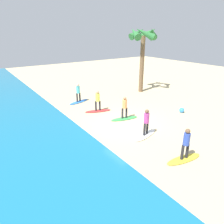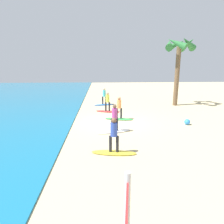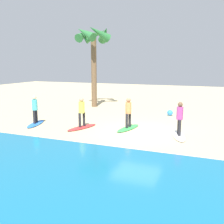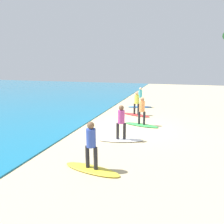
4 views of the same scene
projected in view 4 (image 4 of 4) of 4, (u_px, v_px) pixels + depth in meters
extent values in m
plane|color=#CCB789|center=(134.00, 128.00, 11.63)|extent=(60.00, 60.00, 0.00)
ellipsoid|color=yellow|center=(92.00, 169.00, 6.89)|extent=(0.86, 2.16, 0.09)
cylinder|color=#232328|center=(87.00, 157.00, 6.86)|extent=(0.14, 0.14, 0.78)
cylinder|color=#232328|center=(96.00, 158.00, 6.72)|extent=(0.14, 0.14, 0.78)
cylinder|color=#334CAD|center=(91.00, 138.00, 6.64)|extent=(0.32, 0.32, 0.62)
sphere|color=brown|center=(91.00, 125.00, 6.54)|extent=(0.24, 0.24, 0.24)
ellipsoid|color=white|center=(121.00, 140.00, 9.63)|extent=(1.08, 2.17, 0.09)
cylinder|color=#232328|center=(118.00, 131.00, 9.54)|extent=(0.14, 0.14, 0.78)
cylinder|color=#232328|center=(124.00, 131.00, 9.53)|extent=(0.14, 0.14, 0.78)
cylinder|color=#B74293|center=(121.00, 117.00, 9.38)|extent=(0.32, 0.32, 0.62)
sphere|color=brown|center=(121.00, 108.00, 9.28)|extent=(0.24, 0.24, 0.24)
ellipsoid|color=green|center=(141.00, 125.00, 12.08)|extent=(1.00, 2.17, 0.09)
cylinder|color=#232328|center=(139.00, 118.00, 12.06)|extent=(0.14, 0.14, 0.78)
cylinder|color=#232328|center=(144.00, 118.00, 11.91)|extent=(0.14, 0.14, 0.78)
cylinder|color=#E58C4C|center=(142.00, 106.00, 11.83)|extent=(0.32, 0.32, 0.62)
sphere|color=#9E704C|center=(142.00, 99.00, 11.73)|extent=(0.24, 0.24, 0.24)
ellipsoid|color=red|center=(136.00, 115.00, 14.60)|extent=(1.19, 2.17, 0.09)
cylinder|color=#232328|center=(134.00, 109.00, 14.59)|extent=(0.14, 0.14, 0.78)
cylinder|color=#232328|center=(138.00, 109.00, 14.41)|extent=(0.14, 0.14, 0.78)
cylinder|color=#E0E04C|center=(137.00, 99.00, 14.34)|extent=(0.32, 0.32, 0.62)
sphere|color=tan|center=(137.00, 93.00, 14.25)|extent=(0.24, 0.24, 0.24)
ellipsoid|color=blue|center=(140.00, 107.00, 17.43)|extent=(1.09, 2.17, 0.09)
cylinder|color=#232328|center=(138.00, 102.00, 17.34)|extent=(0.14, 0.14, 0.78)
cylinder|color=#232328|center=(142.00, 102.00, 17.33)|extent=(0.14, 0.14, 0.78)
cylinder|color=#4CC6D1|center=(140.00, 94.00, 17.18)|extent=(0.32, 0.32, 0.62)
sphere|color=beige|center=(141.00, 89.00, 17.08)|extent=(0.24, 0.24, 0.24)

